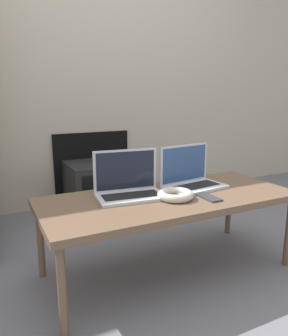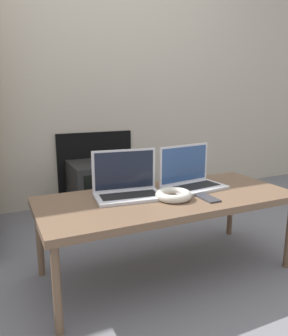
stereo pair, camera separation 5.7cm
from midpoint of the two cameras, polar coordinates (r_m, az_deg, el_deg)
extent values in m
plane|color=slate|center=(1.70, 10.46, -21.92)|extent=(14.00, 14.00, 0.00)
cube|color=#B7AD99|center=(2.94, -8.73, 19.26)|extent=(7.00, 0.06, 2.60)
cube|color=black|center=(2.96, -7.88, 0.08)|extent=(0.67, 0.03, 0.63)
cube|color=brown|center=(1.75, 5.11, -5.43)|extent=(1.35, 0.58, 0.04)
cylinder|color=brown|center=(1.42, -13.73, -20.00)|extent=(0.04, 0.04, 0.40)
cylinder|color=brown|center=(1.86, -16.87, -12.00)|extent=(0.04, 0.04, 0.40)
cylinder|color=brown|center=(2.36, 15.50, -6.51)|extent=(0.04, 0.04, 0.40)
cube|color=silver|center=(1.69, -1.59, -5.03)|extent=(0.37, 0.24, 0.02)
cube|color=black|center=(1.69, -1.59, -4.74)|extent=(0.31, 0.15, 0.00)
cube|color=silver|center=(1.75, -2.53, -0.36)|extent=(0.35, 0.05, 0.22)
cube|color=black|center=(1.75, -2.47, -0.39)|extent=(0.32, 0.04, 0.20)
cube|color=silver|center=(1.88, 9.67, -3.39)|extent=(0.37, 0.25, 0.02)
cube|color=black|center=(1.88, 9.68, -3.13)|extent=(0.31, 0.15, 0.00)
cube|color=silver|center=(1.92, 7.86, 0.71)|extent=(0.35, 0.05, 0.22)
cube|color=#2D4C7F|center=(1.92, 7.93, 0.68)|extent=(0.32, 0.05, 0.20)
torus|color=beige|center=(1.69, 6.11, -4.70)|extent=(0.19, 0.19, 0.04)
cube|color=#333338|center=(1.72, 12.01, -5.16)|extent=(0.07, 0.14, 0.01)
cube|color=black|center=(2.77, -6.41, -3.12)|extent=(0.55, 0.44, 0.41)
cube|color=black|center=(2.57, -4.82, -4.36)|extent=(0.45, 0.01, 0.32)
camera|label=1|loc=(0.03, -89.17, 0.19)|focal=35.00mm
camera|label=2|loc=(0.03, 90.83, -0.19)|focal=35.00mm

